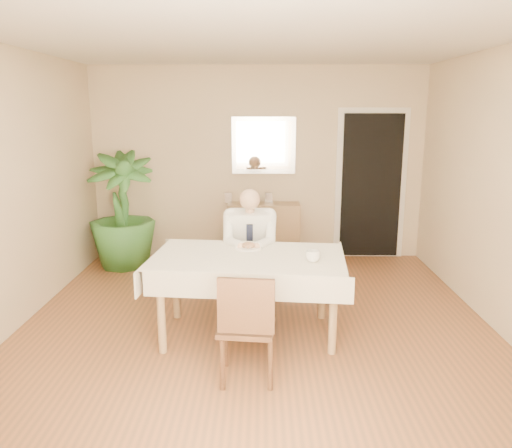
{
  "coord_description": "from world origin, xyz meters",
  "views": [
    {
      "loc": [
        0.05,
        -4.32,
        2.02
      ],
      "look_at": [
        0.0,
        0.35,
        0.95
      ],
      "focal_mm": 35.0,
      "sensor_mm": 36.0,
      "label": 1
    }
  ],
  "objects_px": {
    "coffee_mug": "(313,256)",
    "chair_far": "(250,258)",
    "seated_man": "(250,245)",
    "chair_near": "(247,323)",
    "sideboard": "(263,232)",
    "dining_table": "(248,265)",
    "potted_palm": "(122,210)"
  },
  "relations": [
    {
      "from": "coffee_mug",
      "to": "potted_palm",
      "type": "bearing_deg",
      "value": 135.62
    },
    {
      "from": "chair_near",
      "to": "seated_man",
      "type": "relative_size",
      "value": 0.7
    },
    {
      "from": "sideboard",
      "to": "dining_table",
      "type": "bearing_deg",
      "value": -94.0
    },
    {
      "from": "dining_table",
      "to": "chair_near",
      "type": "distance_m",
      "value": 0.87
    },
    {
      "from": "dining_table",
      "to": "sideboard",
      "type": "xyz_separation_m",
      "value": [
        0.15,
        2.37,
        -0.28
      ]
    },
    {
      "from": "sideboard",
      "to": "potted_palm",
      "type": "bearing_deg",
      "value": -170.04
    },
    {
      "from": "chair_far",
      "to": "potted_palm",
      "type": "xyz_separation_m",
      "value": [
        -1.69,
        1.16,
        0.28
      ]
    },
    {
      "from": "chair_near",
      "to": "sideboard",
      "type": "relative_size",
      "value": 0.89
    },
    {
      "from": "chair_far",
      "to": "sideboard",
      "type": "relative_size",
      "value": 0.86
    },
    {
      "from": "chair_near",
      "to": "coffee_mug",
      "type": "bearing_deg",
      "value": 56.94
    },
    {
      "from": "seated_man",
      "to": "sideboard",
      "type": "height_order",
      "value": "seated_man"
    },
    {
      "from": "sideboard",
      "to": "potted_palm",
      "type": "distance_m",
      "value": 1.9
    },
    {
      "from": "coffee_mug",
      "to": "sideboard",
      "type": "height_order",
      "value": "coffee_mug"
    },
    {
      "from": "chair_far",
      "to": "dining_table",
      "type": "bearing_deg",
      "value": -97.21
    },
    {
      "from": "seated_man",
      "to": "sideboard",
      "type": "relative_size",
      "value": 1.28
    },
    {
      "from": "coffee_mug",
      "to": "sideboard",
      "type": "xyz_separation_m",
      "value": [
        -0.41,
        2.54,
        -0.41
      ]
    },
    {
      "from": "sideboard",
      "to": "potted_palm",
      "type": "relative_size",
      "value": 0.65
    },
    {
      "from": "chair_far",
      "to": "sideboard",
      "type": "xyz_separation_m",
      "value": [
        0.15,
        1.5,
        -0.08
      ]
    },
    {
      "from": "dining_table",
      "to": "potted_palm",
      "type": "distance_m",
      "value": 2.65
    },
    {
      "from": "chair_far",
      "to": "potted_palm",
      "type": "distance_m",
      "value": 2.07
    },
    {
      "from": "seated_man",
      "to": "coffee_mug",
      "type": "xyz_separation_m",
      "value": [
        0.56,
        -0.76,
        0.11
      ]
    },
    {
      "from": "seated_man",
      "to": "chair_far",
      "type": "bearing_deg",
      "value": 90.0
    },
    {
      "from": "coffee_mug",
      "to": "potted_palm",
      "type": "height_order",
      "value": "potted_palm"
    },
    {
      "from": "chair_far",
      "to": "potted_palm",
      "type": "height_order",
      "value": "potted_palm"
    },
    {
      "from": "chair_near",
      "to": "seated_man",
      "type": "xyz_separation_m",
      "value": [
        -0.01,
        1.44,
        0.2
      ]
    },
    {
      "from": "chair_far",
      "to": "chair_near",
      "type": "relative_size",
      "value": 0.97
    },
    {
      "from": "chair_far",
      "to": "sideboard",
      "type": "height_order",
      "value": "chair_far"
    },
    {
      "from": "seated_man",
      "to": "coffee_mug",
      "type": "height_order",
      "value": "seated_man"
    },
    {
      "from": "dining_table",
      "to": "chair_far",
      "type": "xyz_separation_m",
      "value": [
        0.0,
        0.88,
        -0.2
      ]
    },
    {
      "from": "chair_near",
      "to": "potted_palm",
      "type": "distance_m",
      "value": 3.36
    },
    {
      "from": "coffee_mug",
      "to": "chair_far",
      "type": "bearing_deg",
      "value": 118.28
    },
    {
      "from": "coffee_mug",
      "to": "potted_palm",
      "type": "distance_m",
      "value": 3.15
    }
  ]
}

